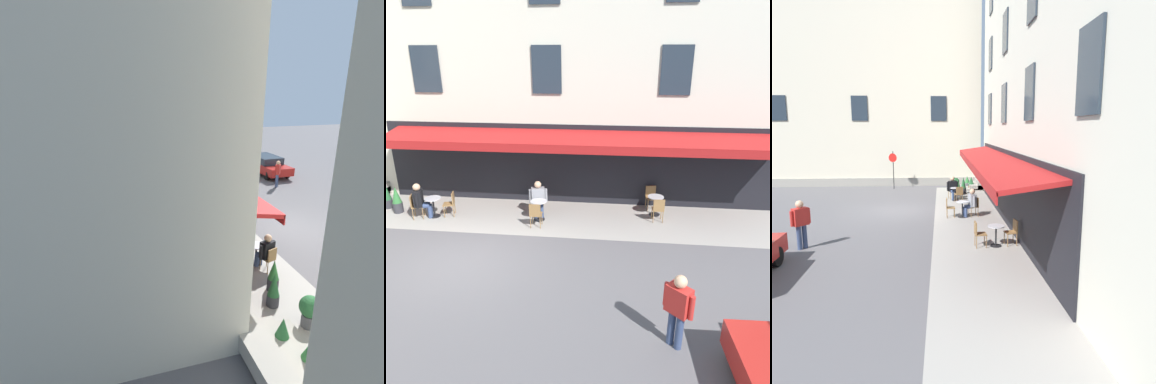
# 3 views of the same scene
# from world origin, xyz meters

# --- Properties ---
(ground_plane) EXTENTS (70.00, 70.00, 0.00)m
(ground_plane) POSITION_xyz_m (0.00, 0.00, 0.00)
(ground_plane) COLOR #565456
(sidewalk_cafe_terrace) EXTENTS (20.50, 3.20, 0.01)m
(sidewalk_cafe_terrace) POSITION_xyz_m (-3.25, -3.40, 0.00)
(sidewalk_cafe_terrace) COLOR gray
(sidewalk_cafe_terrace) RESTS_ON ground_plane
(cafe_building_facade) EXTENTS (20.00, 10.70, 15.00)m
(cafe_building_facade) POSITION_xyz_m (-4.00, -9.49, 7.49)
(cafe_building_facade) COLOR beige
(cafe_building_facade) RESTS_ON ground_plane
(cafe_table_near_entrance) EXTENTS (0.60, 0.60, 0.75)m
(cafe_table_near_entrance) POSITION_xyz_m (-1.60, -3.11, 0.49)
(cafe_table_near_entrance) COLOR black
(cafe_table_near_entrance) RESTS_ON ground_plane
(cafe_chair_wicker_under_awning) EXTENTS (0.41, 0.41, 0.91)m
(cafe_chair_wicker_under_awning) POSITION_xyz_m (-1.62, -2.47, 0.55)
(cafe_chair_wicker_under_awning) COLOR olive
(cafe_chair_wicker_under_awning) RESTS_ON ground_plane
(cafe_chair_wicker_corner_left) EXTENTS (0.49, 0.49, 0.91)m
(cafe_chair_wicker_corner_left) POSITION_xyz_m (-1.44, -3.72, 0.55)
(cafe_chair_wicker_corner_left) COLOR olive
(cafe_chair_wicker_corner_left) RESTS_ON ground_plane
(cafe_table_mid_terrace) EXTENTS (0.60, 0.60, 0.75)m
(cafe_table_mid_terrace) POSITION_xyz_m (-5.87, -4.04, 0.49)
(cafe_table_mid_terrace) COLOR black
(cafe_table_mid_terrace) RESTS_ON ground_plane
(cafe_chair_wicker_kerbside) EXTENTS (0.43, 0.43, 0.91)m
(cafe_chair_wicker_kerbside) POSITION_xyz_m (-5.92, -3.41, 0.55)
(cafe_chair_wicker_kerbside) COLOR olive
(cafe_chair_wicker_kerbside) RESTS_ON ground_plane
(cafe_chair_wicker_near_door) EXTENTS (0.47, 0.47, 0.91)m
(cafe_chair_wicker_near_door) POSITION_xyz_m (-5.75, -4.66, 0.55)
(cafe_chair_wicker_near_door) COLOR olive
(cafe_chair_wicker_near_door) RESTS_ON ground_plane
(cafe_table_streetside) EXTENTS (0.60, 0.60, 0.75)m
(cafe_table_streetside) POSITION_xyz_m (2.38, -2.95, 0.49)
(cafe_table_streetside) COLOR black
(cafe_table_streetside) RESTS_ON ground_plane
(cafe_chair_wicker_corner_right) EXTENTS (0.51, 0.51, 0.91)m
(cafe_chair_wicker_corner_right) POSITION_xyz_m (2.97, -2.74, 0.55)
(cafe_chair_wicker_corner_right) COLOR olive
(cafe_chair_wicker_corner_right) RESTS_ON ground_plane
(cafe_chair_wicker_back_row) EXTENTS (0.49, 0.49, 0.91)m
(cafe_chair_wicker_back_row) POSITION_xyz_m (1.77, -3.12, 0.55)
(cafe_chair_wicker_back_row) COLOR olive
(cafe_chair_wicker_back_row) RESTS_ON ground_plane
(seated_patron_in_black) EXTENTS (0.66, 0.67, 1.35)m
(seated_patron_in_black) POSITION_xyz_m (2.77, -2.81, 0.72)
(seated_patron_in_black) COLOR navy
(seated_patron_in_black) RESTS_ON ground_plane
(seated_companion_in_grey) EXTENTS (0.67, 0.63, 1.34)m
(seated_companion_in_grey) POSITION_xyz_m (-1.50, -3.51, 0.71)
(seated_companion_in_grey) COLOR navy
(seated_companion_in_grey) RESTS_ON ground_plane
(walking_pedestrian_in_red) EXTENTS (0.55, 0.54, 1.71)m
(walking_pedestrian_in_red) POSITION_xyz_m (-5.72, 2.67, 1.00)
(walking_pedestrian_in_red) COLOR navy
(walking_pedestrian_in_red) RESTS_ON ground_plane
(potted_plant_entrance_left) EXTENTS (0.36, 0.36, 1.06)m
(potted_plant_entrance_left) POSITION_xyz_m (3.95, -3.16, 0.51)
(potted_plant_entrance_left) COLOR #2D2D33
(potted_plant_entrance_left) RESTS_ON ground_plane
(potted_plant_entrance_right) EXTENTS (0.36, 0.36, 1.07)m
(potted_plant_entrance_right) POSITION_xyz_m (4.62, -3.54, 0.52)
(potted_plant_entrance_right) COLOR #2D2D33
(potted_plant_entrance_right) RESTS_ON ground_plane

